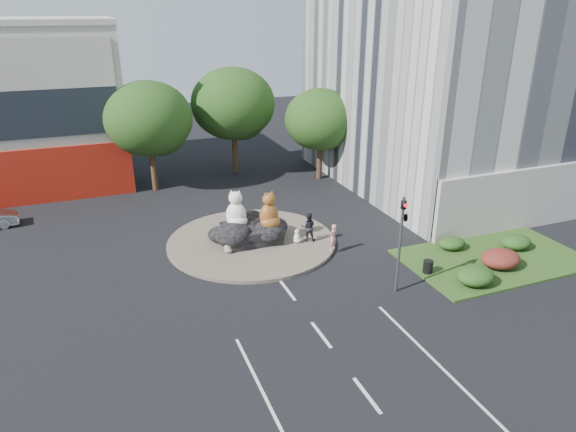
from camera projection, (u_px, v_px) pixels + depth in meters
name	position (u px, v px, depth m)	size (l,w,h in m)	color
ground	(321.00, 335.00, 22.16)	(120.00, 120.00, 0.00)	black
roundabout_island	(251.00, 241.00, 30.75)	(10.00, 10.00, 0.20)	brown
rock_plinth	(251.00, 233.00, 30.54)	(3.20, 2.60, 0.90)	black
grass_verge	(493.00, 258.00, 28.75)	(10.00, 6.00, 0.12)	#264416
tree_left	(150.00, 122.00, 37.88)	(6.46, 6.46, 8.27)	#382314
tree_mid	(234.00, 107.00, 41.84)	(6.84, 6.84, 8.76)	#382314
tree_right	(321.00, 122.00, 40.76)	(5.70, 5.70, 7.30)	#382314
hedge_near_green	(476.00, 276.00, 25.83)	(2.00, 1.60, 0.90)	#153B12
hedge_red	(501.00, 259.00, 27.51)	(2.20, 1.76, 0.99)	#552516
hedge_mid_green	(516.00, 242.00, 29.68)	(1.80, 1.44, 0.81)	#153B12
hedge_back_green	(452.00, 243.00, 29.64)	(1.60, 1.28, 0.72)	#153B12
traffic_light	(403.00, 224.00, 24.22)	(0.44, 1.24, 5.00)	#595B60
street_lamp	(458.00, 157.00, 31.64)	(2.34, 0.22, 8.06)	#595B60
cat_white	(236.00, 208.00, 29.88)	(1.38, 1.20, 2.30)	white
cat_tabby	(269.00, 209.00, 29.82)	(1.34, 1.16, 2.24)	#BC5627
kitten_calico	(228.00, 245.00, 29.00)	(0.56, 0.49, 0.94)	beige
kitten_white	(297.00, 236.00, 30.23)	(0.53, 0.46, 0.88)	white
pedestrian_pink	(333.00, 237.00, 29.20)	(0.57, 0.37, 1.56)	pink
pedestrian_dark	(308.00, 227.00, 30.30)	(0.86, 0.67, 1.77)	black
litter_bin	(428.00, 267.00, 26.99)	(0.52, 0.52, 0.69)	black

